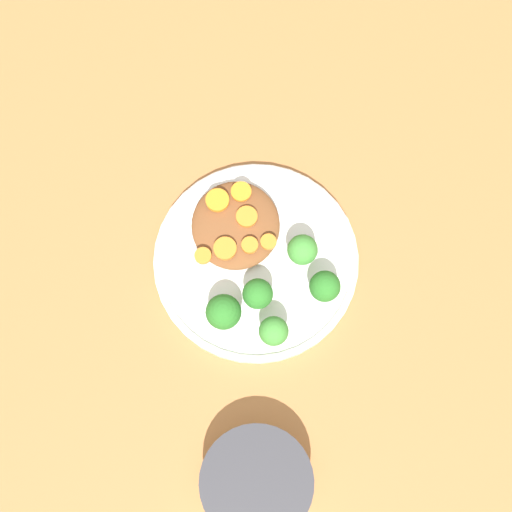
# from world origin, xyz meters

# --- Properties ---
(ground_plane) EXTENTS (4.00, 4.00, 0.00)m
(ground_plane) POSITION_xyz_m (0.00, 0.00, 0.00)
(ground_plane) COLOR #9E6638
(plate) EXTENTS (0.24, 0.24, 0.02)m
(plate) POSITION_xyz_m (0.00, 0.00, 0.01)
(plate) COLOR silver
(plate) RESTS_ON ground_plane
(dip_bowl) EXTENTS (0.12, 0.12, 0.05)m
(dip_bowl) POSITION_xyz_m (0.01, 0.24, 0.03)
(dip_bowl) COLOR white
(dip_bowl) RESTS_ON ground_plane
(stew_mound) EXTENTS (0.10, 0.11, 0.02)m
(stew_mound) POSITION_xyz_m (0.02, -0.04, 0.03)
(stew_mound) COLOR brown
(stew_mound) RESTS_ON plate
(broccoli_floret_0) EXTENTS (0.03, 0.03, 0.05)m
(broccoli_floret_0) POSITION_xyz_m (-0.05, 0.00, 0.05)
(broccoli_floret_0) COLOR #759E51
(broccoli_floret_0) RESTS_ON plate
(broccoli_floret_1) EXTENTS (0.03, 0.03, 0.05)m
(broccoli_floret_1) POSITION_xyz_m (-0.07, 0.04, 0.04)
(broccoli_floret_1) COLOR #7FA85B
(broccoli_floret_1) RESTS_ON plate
(broccoli_floret_2) EXTENTS (0.04, 0.04, 0.05)m
(broccoli_floret_2) POSITION_xyz_m (0.04, 0.07, 0.05)
(broccoli_floret_2) COLOR #7FA85B
(broccoli_floret_2) RESTS_ON plate
(broccoli_floret_3) EXTENTS (0.03, 0.03, 0.05)m
(broccoli_floret_3) POSITION_xyz_m (-0.00, 0.05, 0.05)
(broccoli_floret_3) COLOR #7FA85B
(broccoli_floret_3) RESTS_ON plate
(broccoli_floret_4) EXTENTS (0.03, 0.03, 0.05)m
(broccoli_floret_4) POSITION_xyz_m (-0.02, 0.09, 0.05)
(broccoli_floret_4) COLOR #759E51
(broccoli_floret_4) RESTS_ON plate
(carrot_slice_0) EXTENTS (0.02, 0.02, 0.00)m
(carrot_slice_0) POSITION_xyz_m (0.06, -0.00, 0.04)
(carrot_slice_0) COLOR orange
(carrot_slice_0) RESTS_ON stew_mound
(carrot_slice_1) EXTENTS (0.02, 0.02, 0.01)m
(carrot_slice_1) POSITION_xyz_m (0.01, -0.04, 0.04)
(carrot_slice_1) COLOR orange
(carrot_slice_1) RESTS_ON stew_mound
(carrot_slice_2) EXTENTS (0.03, 0.03, 0.01)m
(carrot_slice_2) POSITION_xyz_m (0.03, -0.01, 0.04)
(carrot_slice_2) COLOR orange
(carrot_slice_2) RESTS_ON stew_mound
(carrot_slice_3) EXTENTS (0.02, 0.02, 0.01)m
(carrot_slice_3) POSITION_xyz_m (0.01, -0.01, 0.04)
(carrot_slice_3) COLOR orange
(carrot_slice_3) RESTS_ON stew_mound
(carrot_slice_4) EXTENTS (0.02, 0.02, 0.00)m
(carrot_slice_4) POSITION_xyz_m (0.01, -0.07, 0.04)
(carrot_slice_4) COLOR orange
(carrot_slice_4) RESTS_ON stew_mound
(carrot_slice_5) EXTENTS (0.03, 0.03, 0.01)m
(carrot_slice_5) POSITION_xyz_m (0.04, -0.06, 0.04)
(carrot_slice_5) COLOR orange
(carrot_slice_5) RESTS_ON stew_mound
(carrot_slice_6) EXTENTS (0.02, 0.02, 0.00)m
(carrot_slice_6) POSITION_xyz_m (-0.01, -0.01, 0.04)
(carrot_slice_6) COLOR orange
(carrot_slice_6) RESTS_ON stew_mound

